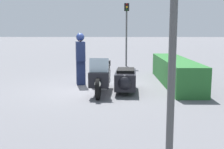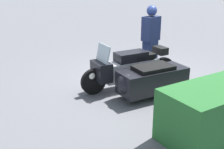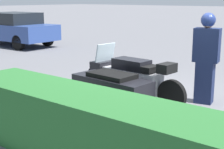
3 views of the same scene
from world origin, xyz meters
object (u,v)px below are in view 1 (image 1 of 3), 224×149
Objects in this scene: police_motorcycle at (115,78)px; hedge_bush_curbside at (175,71)px; officer_rider at (81,58)px; traffic_light_far at (127,25)px; traffic_light_near at (173,13)px.

hedge_bush_curbside is at bearing 128.45° from police_motorcycle.
police_motorcycle is 1.86m from officer_rider.
hedge_bush_curbside is 1.50× the size of traffic_light_far.
traffic_light_far is at bearing -162.56° from hedge_bush_curbside.
hedge_bush_curbside is at bearing 16.08° from traffic_light_far.
officer_rider is 0.37× the size of hedge_bush_curbside.
officer_rider is 5.69m from traffic_light_far.
traffic_light_near reaches higher than police_motorcycle.
traffic_light_near is 0.95× the size of traffic_light_far.
hedge_bush_curbside is 5.57m from traffic_light_far.
traffic_light_far is at bearing 178.35° from police_motorcycle.
traffic_light_near is (5.31, 0.68, 1.65)m from police_motorcycle.
traffic_light_near is at bearing -12.39° from hedge_bush_curbside.
officer_rider is at bearing -86.48° from hedge_bush_curbside.
officer_rider is at bearing -20.47° from traffic_light_far.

